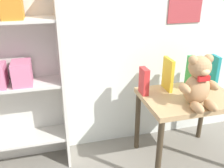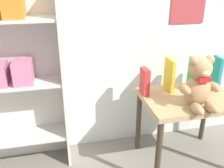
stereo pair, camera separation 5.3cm
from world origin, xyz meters
name	(u,v)px [view 1 (the left image)]	position (x,y,z in m)	size (l,w,h in m)	color
bookshelf_side	(10,71)	(-0.96, 1.17, 0.75)	(0.67, 0.24, 1.31)	beige
display_table	(187,106)	(0.22, 0.91, 0.46)	(0.64, 0.47, 0.54)	tan
teddy_bear	(199,83)	(0.20, 0.78, 0.69)	(0.26, 0.23, 0.34)	tan
book_standing_red	(144,81)	(-0.07, 1.03, 0.64)	(0.04, 0.10, 0.19)	red
book_standing_yellow	(168,74)	(0.12, 1.05, 0.66)	(0.02, 0.15, 0.24)	gold
book_standing_green	(193,73)	(0.32, 1.03, 0.66)	(0.04, 0.15, 0.24)	#33934C
book_standing_teal	(214,70)	(0.51, 1.05, 0.65)	(0.03, 0.11, 0.23)	teal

